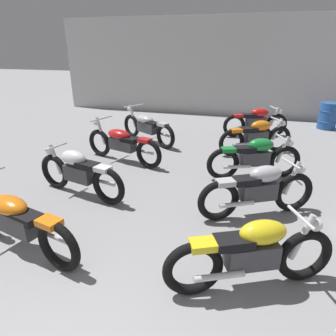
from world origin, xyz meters
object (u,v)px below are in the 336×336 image
motorcycle_right_row_4 (256,136)px  motorcycle_right_row_5 (256,121)px  motorcycle_left_row_3 (122,143)px  motorcycle_right_row_1 (253,253)px  motorcycle_right_row_2 (259,189)px  oil_drum (328,116)px  motorcycle_left_row_2 (79,172)px  motorcycle_right_row_3 (255,157)px  motorcycle_left_row_4 (147,127)px  motorcycle_left_row_1 (16,220)px

motorcycle_right_row_4 → motorcycle_right_row_5: bearing=91.1°
motorcycle_left_row_3 → motorcycle_right_row_1: bearing=-47.2°
motorcycle_right_row_2 → motorcycle_right_row_5: (-0.10, 4.70, 0.00)m
motorcycle_left_row_3 → oil_drum: bearing=41.9°
motorcycle_right_row_1 → motorcycle_right_row_5: size_ratio=0.97×
motorcycle_left_row_3 → motorcycle_right_row_1: (3.00, -3.24, 0.01)m
motorcycle_left_row_2 → oil_drum: 8.30m
motorcycle_left_row_3 → motorcycle_right_row_2: 3.45m
motorcycle_right_row_3 → oil_drum: 5.27m
motorcycle_right_row_5 → motorcycle_right_row_2: bearing=-88.8°
motorcycle_left_row_2 → motorcycle_right_row_3: same height
motorcycle_right_row_1 → motorcycle_right_row_2: 1.62m
motorcycle_left_row_3 → motorcycle_right_row_1: 4.41m
motorcycle_right_row_2 → motorcycle_right_row_3: bearing=92.9°
motorcycle_left_row_3 → motorcycle_left_row_2: bearing=-90.9°
oil_drum → motorcycle_right_row_3: bearing=-114.9°
motorcycle_left_row_2 → motorcycle_right_row_5: (2.98, 4.87, 0.00)m
motorcycle_left_row_4 → motorcycle_right_row_2: bearing=-46.9°
motorcycle_left_row_3 → motorcycle_right_row_4: motorcycle_left_row_3 is taller
motorcycle_left_row_2 → motorcycle_right_row_5: bearing=58.5°
motorcycle_left_row_2 → motorcycle_right_row_1: size_ratio=1.07×
motorcycle_right_row_3 → motorcycle_right_row_4: (0.01, 1.59, 0.00)m
motorcycle_left_row_2 → motorcycle_left_row_4: (0.06, 3.39, -0.01)m
motorcycle_left_row_3 → motorcycle_right_row_3: size_ratio=1.13×
motorcycle_right_row_4 → oil_drum: bearing=55.2°
motorcycle_left_row_1 → motorcycle_right_row_4: bearing=59.0°
motorcycle_left_row_1 → motorcycle_left_row_4: same height
oil_drum → motorcycle_right_row_1: bearing=-105.6°
motorcycle_right_row_5 → oil_drum: motorcycle_right_row_5 is taller
motorcycle_left_row_1 → motorcycle_right_row_3: (2.93, 3.29, 0.01)m
motorcycle_right_row_4 → motorcycle_left_row_2: bearing=-132.7°
motorcycle_right_row_4 → oil_drum: (2.22, 3.19, -0.03)m
motorcycle_left_row_3 → motorcycle_right_row_4: 3.32m
motorcycle_left_row_4 → motorcycle_right_row_1: motorcycle_left_row_4 is taller
motorcycle_right_row_3 → motorcycle_left_row_1: bearing=-131.7°
motorcycle_left_row_4 → motorcycle_right_row_5: bearing=26.9°
motorcycle_left_row_3 → motorcycle_right_row_4: bearing=26.2°
motorcycle_right_row_3 → motorcycle_left_row_4: bearing=149.6°
motorcycle_right_row_1 → motorcycle_left_row_4: bearing=121.5°
motorcycle_left_row_3 → motorcycle_right_row_3: bearing=-2.3°
motorcycle_left_row_3 → motorcycle_left_row_4: bearing=88.7°
motorcycle_left_row_2 → motorcycle_right_row_3: (3.00, 1.67, 0.00)m
motorcycle_right_row_3 → oil_drum: bearing=65.1°
motorcycle_right_row_4 → motorcycle_right_row_2: bearing=-88.7°
motorcycle_left_row_4 → motorcycle_left_row_1: bearing=-89.8°
motorcycle_left_row_4 → motorcycle_right_row_5: size_ratio=1.02×
motorcycle_left_row_1 → motorcycle_right_row_4: 5.69m
motorcycle_right_row_5 → motorcycle_right_row_4: bearing=-88.9°
motorcycle_right_row_3 → motorcycle_right_row_5: 3.20m
motorcycle_left_row_1 → motorcycle_left_row_3: same height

